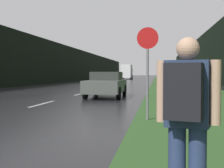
% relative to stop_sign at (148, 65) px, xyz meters
% --- Properties ---
extents(grass_verge, '(6.00, 240.00, 0.02)m').
position_rel_stop_sign_xyz_m(grass_verge, '(2.59, 31.40, -1.60)').
color(grass_verge, '#2D5123').
rests_on(grass_verge, ground_plane).
extents(lane_stripe_c, '(0.12, 3.00, 0.01)m').
position_rel_stop_sign_xyz_m(lane_stripe_c, '(-4.83, 4.38, -1.61)').
color(lane_stripe_c, silver).
rests_on(lane_stripe_c, ground_plane).
extents(lane_stripe_d, '(0.12, 3.00, 0.01)m').
position_rel_stop_sign_xyz_m(lane_stripe_d, '(-4.83, 11.38, -1.61)').
color(lane_stripe_d, silver).
rests_on(lane_stripe_d, ground_plane).
extents(lane_stripe_e, '(0.12, 3.00, 0.01)m').
position_rel_stop_sign_xyz_m(lane_stripe_e, '(-4.83, 18.38, -1.61)').
color(lane_stripe_e, silver).
rests_on(lane_stripe_e, ground_plane).
extents(lane_stripe_f, '(0.12, 3.00, 0.01)m').
position_rel_stop_sign_xyz_m(lane_stripe_f, '(-4.83, 25.38, -1.61)').
color(lane_stripe_f, silver).
rests_on(lane_stripe_f, ground_plane).
extents(treeline_far_side, '(2.00, 140.00, 5.97)m').
position_rel_stop_sign_xyz_m(treeline_far_side, '(-15.25, 41.40, 1.37)').
color(treeline_far_side, black).
rests_on(treeline_far_side, ground_plane).
extents(treeline_near_side, '(2.00, 140.00, 7.75)m').
position_rel_stop_sign_xyz_m(treeline_near_side, '(8.59, 41.40, 2.26)').
color(treeline_near_side, black).
rests_on(treeline_near_side, ground_plane).
extents(stop_sign, '(0.62, 0.07, 2.69)m').
position_rel_stop_sign_xyz_m(stop_sign, '(0.00, 0.00, 0.00)').
color(stop_sign, slate).
rests_on(stop_sign, ground_plane).
extents(hitchhiker_with_backpack, '(0.57, 0.48, 1.69)m').
position_rel_stop_sign_xyz_m(hitchhiker_with_backpack, '(0.54, -6.09, -0.64)').
color(hitchhiker_with_backpack, navy).
rests_on(hitchhiker_with_backpack, ground_plane).
extents(car_passing_near, '(2.01, 4.69, 1.47)m').
position_rel_stop_sign_xyz_m(car_passing_near, '(-2.62, 8.77, -0.86)').
color(car_passing_near, '#4C514C').
rests_on(car_passing_near, ground_plane).
extents(delivery_truck, '(2.52, 7.33, 3.57)m').
position_rel_stop_sign_xyz_m(delivery_truck, '(-7.04, 67.90, 0.27)').
color(delivery_truck, gray).
rests_on(delivery_truck, ground_plane).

